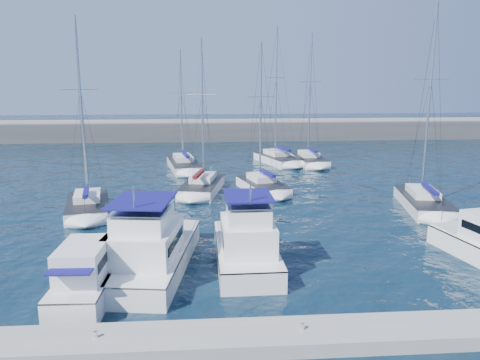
{
  "coord_description": "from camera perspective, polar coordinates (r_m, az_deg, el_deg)",
  "views": [
    {
      "loc": [
        -3.69,
        -27.51,
        10.29
      ],
      "look_at": [
        -1.23,
        5.75,
        3.0
      ],
      "focal_mm": 35.0,
      "sensor_mm": 36.0,
      "label": 1
    }
  ],
  "objects": [
    {
      "name": "sailboat_back_a",
      "position": [
        54.37,
        -6.86,
        1.87
      ],
      "size": [
        4.64,
        9.42,
        13.77
      ],
      "rotation": [
        0.0,
        0.0,
        0.18
      ],
      "color": "white",
      "rests_on": "ground"
    },
    {
      "name": "ground",
      "position": [
        29.6,
        3.23,
        -8.03
      ],
      "size": [
        220.0,
        220.0,
        0.0
      ],
      "primitive_type": "plane",
      "color": "black",
      "rests_on": "ground"
    },
    {
      "name": "sailboat_mid_a",
      "position": [
        38.33,
        -18.06,
        -3.03
      ],
      "size": [
        4.41,
        7.66,
        15.13
      ],
      "rotation": [
        0.0,
        0.0,
        0.2
      ],
      "color": "white",
      "rests_on": "ground"
    },
    {
      "name": "dock",
      "position": [
        19.65,
        7.59,
        -18.35
      ],
      "size": [
        40.0,
        2.2,
        0.6
      ],
      "primitive_type": "cube",
      "color": "gray",
      "rests_on": "ground"
    },
    {
      "name": "dock_cleat_centre",
      "position": [
        19.43,
        7.63,
        -17.27
      ],
      "size": [
        0.16,
        0.16,
        0.25
      ],
      "primitive_type": "cylinder",
      "color": "silver",
      "rests_on": "dock"
    },
    {
      "name": "motor_yacht_port_inner",
      "position": [
        25.94,
        -10.98,
        -8.57
      ],
      "size": [
        5.17,
        10.56,
        4.69
      ],
      "rotation": [
        0.0,
        0.0,
        -0.13
      ],
      "color": "white",
      "rests_on": "ground"
    },
    {
      "name": "sailboat_back_c",
      "position": [
        57.5,
        8.46,
        2.44
      ],
      "size": [
        3.5,
        7.33,
        15.81
      ],
      "rotation": [
        0.0,
        0.0,
        0.06
      ],
      "color": "white",
      "rests_on": "ground"
    },
    {
      "name": "motor_yacht_stbd_inner",
      "position": [
        26.23,
        0.79,
        -8.1
      ],
      "size": [
        3.42,
        8.33,
        4.69
      ],
      "rotation": [
        0.0,
        0.0,
        0.01
      ],
      "color": "white",
      "rests_on": "ground"
    },
    {
      "name": "breakwater",
      "position": [
        80.13,
        -1.58,
        5.7
      ],
      "size": [
        160.0,
        6.0,
        4.45
      ],
      "color": "#424244",
      "rests_on": "ground"
    },
    {
      "name": "sailboat_mid_c",
      "position": [
        43.28,
        2.76,
        -0.72
      ],
      "size": [
        4.62,
        7.28,
        13.78
      ],
      "rotation": [
        0.0,
        0.0,
        0.26
      ],
      "color": "white",
      "rests_on": "ground"
    },
    {
      "name": "sailboat_mid_e",
      "position": [
        40.5,
        21.47,
        -2.48
      ],
      "size": [
        4.55,
        8.79,
        16.42
      ],
      "rotation": [
        0.0,
        0.0,
        -0.18
      ],
      "color": "white",
      "rests_on": "ground"
    },
    {
      "name": "motor_yacht_port_outer",
      "position": [
        24.02,
        -18.02,
        -11.21
      ],
      "size": [
        2.63,
        6.98,
        3.2
      ],
      "rotation": [
        0.0,
        0.0,
        -0.03
      ],
      "color": "silver",
      "rests_on": "ground"
    },
    {
      "name": "dock_cleat_near_port",
      "position": [
        19.56,
        -17.2,
        -17.54
      ],
      "size": [
        0.16,
        0.16,
        0.25
      ],
      "primitive_type": "cylinder",
      "color": "silver",
      "rests_on": "dock"
    },
    {
      "name": "sailboat_back_b",
      "position": [
        57.93,
        4.63,
        2.61
      ],
      "size": [
        5.45,
        8.36,
        16.62
      ],
      "rotation": [
        0.0,
        0.0,
        0.32
      ],
      "color": "silver",
      "rests_on": "ground"
    },
    {
      "name": "sailboat_mid_b",
      "position": [
        43.27,
        -4.64,
        -0.76
      ],
      "size": [
        4.51,
        8.23,
        14.11
      ],
      "rotation": [
        0.0,
        0.0,
        -0.19
      ],
      "color": "silver",
      "rests_on": "ground"
    }
  ]
}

